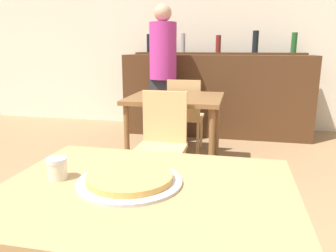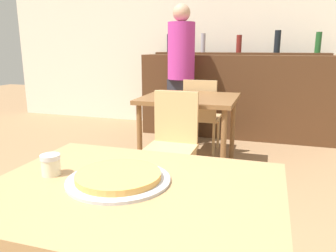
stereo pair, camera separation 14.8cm
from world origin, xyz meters
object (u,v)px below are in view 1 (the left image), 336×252
Objects in this scene: pizza_tray at (130,179)px; cheese_shaker at (57,168)px; chair_far_side_front at (162,138)px; chair_far_side_back at (185,112)px; person_standing at (163,70)px.

pizza_tray is 0.29m from cheese_shaker.
cheese_shaker is (-0.29, -0.02, 0.03)m from pizza_tray.
chair_far_side_back is (0.00, 1.17, 0.00)m from chair_far_side_front.
pizza_tray is at bearing 94.79° from chair_far_side_back.
chair_far_side_front is 0.50× the size of person_standing.
person_standing is (-0.28, 3.03, 0.17)m from cheese_shaker.
chair_far_side_back is at bearing 94.79° from pizza_tray.
pizza_tray is 0.23× the size of person_standing.
chair_far_side_back is at bearing -46.91° from person_standing.
cheese_shaker is at bearing -92.54° from chair_far_side_front.
chair_far_side_front is at bearing 90.00° from chair_far_side_back.
chair_far_side_front is 1.64m from person_standing.
person_standing reaches higher than cheese_shaker.
pizza_tray is (0.22, -1.47, 0.26)m from chair_far_side_front.
cheese_shaker is at bearing -84.66° from person_standing.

